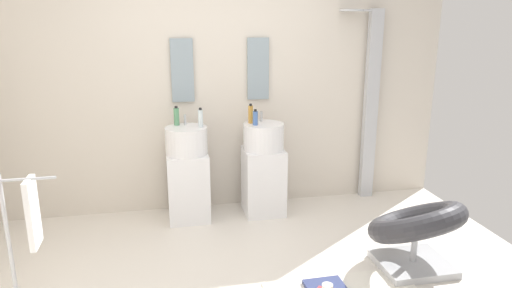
% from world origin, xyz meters
% --- Properties ---
extents(ground_plane, '(4.80, 3.60, 0.04)m').
position_xyz_m(ground_plane, '(0.00, 0.00, -0.02)').
color(ground_plane, silver).
extents(rear_partition, '(4.80, 0.10, 2.60)m').
position_xyz_m(rear_partition, '(0.00, 1.65, 1.30)').
color(rear_partition, beige).
rests_on(rear_partition, ground_plane).
extents(pedestal_sink_left, '(0.41, 0.41, 1.04)m').
position_xyz_m(pedestal_sink_left, '(-0.38, 1.30, 0.48)').
color(pedestal_sink_left, white).
rests_on(pedestal_sink_left, ground_plane).
extents(pedestal_sink_right, '(0.41, 0.41, 1.04)m').
position_xyz_m(pedestal_sink_right, '(0.38, 1.30, 0.48)').
color(pedestal_sink_right, white).
rests_on(pedestal_sink_right, ground_plane).
extents(vanity_mirror_left, '(0.22, 0.03, 0.62)m').
position_xyz_m(vanity_mirror_left, '(-0.38, 1.58, 1.46)').
color(vanity_mirror_left, '#8C9EA8').
extents(vanity_mirror_right, '(0.22, 0.03, 0.62)m').
position_xyz_m(vanity_mirror_right, '(0.38, 1.58, 1.46)').
color(vanity_mirror_right, '#8C9EA8').
extents(shower_column, '(0.49, 0.24, 2.05)m').
position_xyz_m(shower_column, '(1.60, 1.53, 1.08)').
color(shower_column, '#B7BABF').
rests_on(shower_column, ground_plane).
extents(lounge_chair, '(1.04, 1.04, 0.65)m').
position_xyz_m(lounge_chair, '(1.33, -0.03, 0.35)').
color(lounge_chair, '#B7BABF').
rests_on(lounge_chair, ground_plane).
extents(towel_rack, '(0.37, 0.22, 0.95)m').
position_xyz_m(towel_rack, '(-1.55, 0.16, 0.63)').
color(towel_rack, '#B7BABF').
rests_on(towel_rack, ground_plane).
extents(magazine_navy, '(0.29, 0.20, 0.03)m').
position_xyz_m(magazine_navy, '(0.52, -0.18, 0.03)').
color(magazine_navy, navy).
rests_on(magazine_navy, area_rug).
extents(soap_bottle_clear, '(0.05, 0.05, 0.19)m').
position_xyz_m(soap_bottle_clear, '(-0.24, 1.28, 1.03)').
color(soap_bottle_clear, silver).
rests_on(soap_bottle_clear, pedestal_sink_left).
extents(soap_bottle_amber, '(0.05, 0.05, 0.19)m').
position_xyz_m(soap_bottle_amber, '(0.26, 1.36, 1.03)').
color(soap_bottle_amber, '#C68C38').
rests_on(soap_bottle_amber, pedestal_sink_right).
extents(soap_bottle_green, '(0.05, 0.05, 0.19)m').
position_xyz_m(soap_bottle_green, '(-0.46, 1.41, 1.03)').
color(soap_bottle_green, '#59996B').
rests_on(soap_bottle_green, pedestal_sink_left).
extents(soap_bottle_blue, '(0.05, 0.05, 0.16)m').
position_xyz_m(soap_bottle_blue, '(0.29, 1.26, 1.02)').
color(soap_bottle_blue, '#4C72B7').
rests_on(soap_bottle_blue, pedestal_sink_right).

